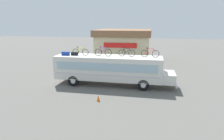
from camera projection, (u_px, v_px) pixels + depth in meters
The scene contains 10 objects.
ground_plane at pixel (108, 84), 20.23m from camera, with size 120.00×120.00×0.00m, color #605E59.
bus at pixel (110, 68), 19.78m from camera, with size 11.76×2.63×2.89m.
luggage_bag_1 at pixel (66, 54), 20.01m from camera, with size 0.75×0.32×0.36m, color #193899.
luggage_bag_2 at pixel (74, 54), 20.13m from camera, with size 0.60×0.44×0.31m, color black.
rooftop_bicycle_1 at pixel (80, 52), 19.91m from camera, with size 1.67×0.44×0.88m.
rooftop_bicycle_2 at pixel (103, 52), 19.53m from camera, with size 1.70×0.44×0.94m.
rooftop_bicycle_3 at pixel (127, 53), 19.38m from camera, with size 1.62×0.44×0.86m.
rooftop_bicycle_4 at pixel (150, 53), 18.93m from camera, with size 1.70×0.44×0.90m.
roadside_building at pixel (124, 45), 32.61m from camera, with size 8.64×8.05×4.94m.
traffic_cone at pixel (98, 98), 15.93m from camera, with size 0.28×0.28×0.49m, color orange.
Camera 1 is at (4.17, -18.87, 6.16)m, focal length 32.19 mm.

